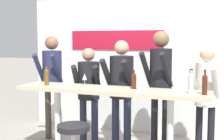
{
  "coord_description": "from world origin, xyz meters",
  "views": [
    {
      "loc": [
        1.55,
        -4.04,
        1.73
      ],
      "look_at": [
        0.0,
        0.08,
        1.3
      ],
      "focal_mm": 50.0,
      "sensor_mm": 36.0,
      "label": 1
    }
  ],
  "objects": [
    {
      "name": "wine_glass_0",
      "position": [
        0.42,
        0.01,
        1.17
      ],
      "size": [
        0.07,
        0.07,
        0.18
      ],
      "color": "silver",
      "rests_on": "tasting_table"
    },
    {
      "name": "person_center_left",
      "position": [
        -0.01,
        0.53,
        1.06
      ],
      "size": [
        0.48,
        0.58,
        1.71
      ],
      "rotation": [
        0.0,
        0.0,
        -0.09
      ],
      "color": "#23283D",
      "rests_on": "ground_plane"
    },
    {
      "name": "person_far_left",
      "position": [
        -1.28,
        0.56,
        1.12
      ],
      "size": [
        0.43,
        0.57,
        1.79
      ],
      "rotation": [
        0.0,
        0.0,
        0.12
      ],
      "color": "#473D33",
      "rests_on": "ground_plane"
    },
    {
      "name": "person_center_right",
      "position": [
        1.26,
        0.56,
        1.02
      ],
      "size": [
        0.42,
        0.53,
        1.63
      ],
      "rotation": [
        0.0,
        0.0,
        -0.15
      ],
      "color": "black",
      "rests_on": "ground_plane"
    },
    {
      "name": "back_wall",
      "position": [
        -0.01,
        1.53,
        1.27
      ],
      "size": [
        4.35,
        0.12,
        2.52
      ],
      "color": "silver",
      "rests_on": "ground_plane"
    },
    {
      "name": "wine_glass_1",
      "position": [
        -0.44,
        0.1,
        1.17
      ],
      "size": [
        0.07,
        0.07,
        0.18
      ],
      "color": "silver",
      "rests_on": "tasting_table"
    },
    {
      "name": "wine_bottle_3",
      "position": [
        1.12,
        -0.07,
        1.19
      ],
      "size": [
        0.08,
        0.08,
        0.32
      ],
      "color": "#B7BCC1",
      "rests_on": "tasting_table"
    },
    {
      "name": "wine_bottle_1",
      "position": [
        0.32,
        0.08,
        1.17
      ],
      "size": [
        0.07,
        0.07,
        0.26
      ],
      "color": "#4C1E0F",
      "rests_on": "tasting_table"
    },
    {
      "name": "person_left",
      "position": [
        -0.57,
        0.52,
        0.98
      ],
      "size": [
        0.49,
        0.57,
        1.59
      ],
      "rotation": [
        0.0,
        0.0,
        0.2
      ],
      "color": "#23283D",
      "rests_on": "ground_plane"
    },
    {
      "name": "tasting_table",
      "position": [
        0.0,
        0.0,
        0.89
      ],
      "size": [
        2.75,
        0.54,
        1.05
      ],
      "color": "beige",
      "rests_on": "ground_plane"
    },
    {
      "name": "wine_bottle_0",
      "position": [
        -0.98,
        -0.08,
        1.18
      ],
      "size": [
        0.06,
        0.06,
        0.3
      ],
      "color": "brown",
      "rests_on": "tasting_table"
    },
    {
      "name": "wine_bottle_2",
      "position": [
        1.28,
        -0.07,
        1.19
      ],
      "size": [
        0.07,
        0.07,
        0.31
      ],
      "color": "#4C1E0F",
      "rests_on": "tasting_table"
    },
    {
      "name": "person_center",
      "position": [
        0.6,
        0.54,
        1.17
      ],
      "size": [
        0.46,
        0.6,
        1.85
      ],
      "rotation": [
        0.0,
        0.0,
        -0.18
      ],
      "color": "black",
      "rests_on": "ground_plane"
    }
  ]
}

